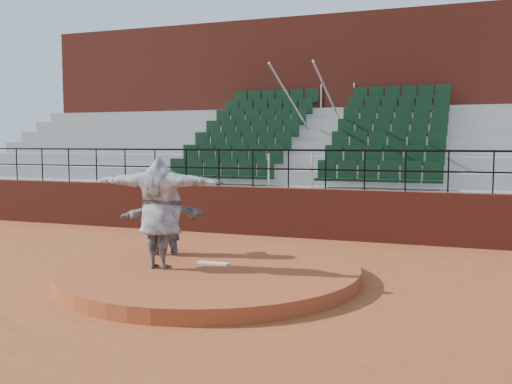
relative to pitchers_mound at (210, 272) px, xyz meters
The scene contains 9 objects.
ground 0.12m from the pitchers_mound, ahead, with size 90.00×90.00×0.00m, color #9D4B23.
pitchers_mound is the anchor object (origin of this frame).
pitching_rubber 0.21m from the pitchers_mound, 90.00° to the left, with size 0.60×0.15×0.03m, color white.
boundary_wall 5.03m from the pitchers_mound, 90.00° to the left, with size 24.00×0.30×1.30m, color maroon.
wall_railing 5.35m from the pitchers_mound, 90.00° to the left, with size 24.04×0.05×1.03m.
seating_deck 8.75m from the pitchers_mound, 90.00° to the left, with size 24.00×5.97×4.63m.
press_box_facade 13.06m from the pitchers_mound, 90.00° to the left, with size 24.00×3.00×7.10m, color maroon.
pitcher 1.43m from the pitchers_mound, 149.29° to the right, with size 2.47×0.67×2.01m, color black.
fielder 1.69m from the pitchers_mound, 152.31° to the left, with size 1.76×0.56×1.89m, color black.
Camera 1 is at (4.33, -9.39, 2.52)m, focal length 40.00 mm.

